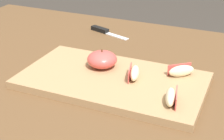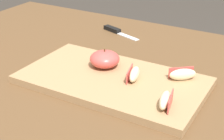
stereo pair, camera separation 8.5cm
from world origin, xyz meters
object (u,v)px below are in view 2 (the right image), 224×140
Objects in this scene: cutting_board at (112,80)px; apple_wedge_near_knife at (134,74)px; apple_wedge_middle at (183,74)px; apple_half_skin_up at (105,59)px; apple_wedge_back at (165,100)px; paring_knife at (115,30)px.

cutting_board is 6.51× the size of apple_wedge_near_knife.
apple_wedge_middle is at bearing 25.64° from cutting_board.
apple_half_skin_up is 1.12× the size of apple_wedge_back.
apple_wedge_back is (0.21, -0.10, -0.01)m from apple_half_skin_up.
cutting_board is at bearing -154.36° from apple_wedge_middle.
cutting_board is at bearing -162.99° from apple_wedge_near_knife.
apple_half_skin_up is 0.10m from apple_wedge_near_knife.
apple_wedge_near_knife reaches higher than paring_knife.
paring_knife is at bearing 114.68° from apple_half_skin_up.
apple_wedge_near_knife is 0.40m from paring_knife.
apple_half_skin_up is 1.12× the size of apple_wedge_near_knife.
apple_wedge_middle is (-0.01, 0.14, 0.00)m from apple_wedge_back.
apple_wedge_middle and apple_wedge_near_knife have the same top height.
apple_wedge_near_knife is at bearing -150.38° from apple_wedge_middle.
apple_wedge_near_knife is at bearing 17.01° from cutting_board.
cutting_board is at bearing -42.74° from apple_half_skin_up.
apple_half_skin_up is 1.20× the size of apple_wedge_middle.
apple_wedge_near_knife is (-0.11, 0.08, 0.00)m from apple_wedge_back.
apple_wedge_near_knife is (0.10, -0.03, -0.01)m from apple_half_skin_up.
cutting_board is at bearing -61.54° from paring_knife.
apple_half_skin_up reaches higher than apple_wedge_back.
apple_wedge_middle is at bearing 29.62° from apple_wedge_near_knife.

